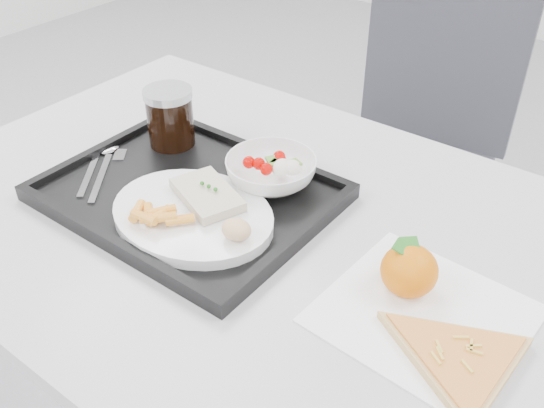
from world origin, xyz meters
The scene contains 14 objects.
table centered at (0.00, 0.30, 0.68)m, with size 1.20×0.80×0.75m.
chair centered at (-0.07, 1.07, 0.54)m, with size 0.47×0.47×0.93m.
tray centered at (-0.13, 0.27, 0.76)m, with size 0.45×0.35×0.03m.
dinner_plate centered at (-0.07, 0.22, 0.77)m, with size 0.27×0.27×0.02m.
fish_fillet centered at (-0.07, 0.26, 0.79)m, with size 0.14×0.12×0.02m.
bread_roll centered at (0.03, 0.21, 0.80)m, with size 0.05×0.04×0.03m.
salad_bowl centered at (-0.03, 0.38, 0.79)m, with size 0.15×0.15×0.05m.
cola_glass centered at (-0.26, 0.37, 0.82)m, with size 0.09×0.09×0.11m.
cutlery centered at (-0.30, 0.24, 0.77)m, with size 0.13×0.16×0.01m.
napkin centered at (0.31, 0.27, 0.75)m, with size 0.26×0.25×0.00m.
tangerine centered at (0.26, 0.30, 0.79)m, with size 0.10×0.10×0.08m.
pizza_slice centered at (0.37, 0.22, 0.76)m, with size 0.24×0.24×0.02m.
carrot_pile centered at (-0.09, 0.17, 0.80)m, with size 0.10×0.07×0.02m.
salad_contents centered at (-0.02, 0.38, 0.80)m, with size 0.09×0.07×0.03m.
Camera 1 is at (0.48, -0.30, 1.34)m, focal length 40.00 mm.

